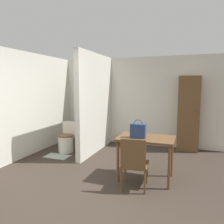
{
  "coord_description": "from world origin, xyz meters",
  "views": [
    {
      "loc": [
        1.53,
        -2.68,
        1.71
      ],
      "look_at": [
        0.06,
        1.43,
        1.18
      ],
      "focal_mm": 35.0,
      "sensor_mm": 36.0,
      "label": 1
    }
  ],
  "objects_px": {
    "dining_table": "(146,143)",
    "toilet": "(67,139)",
    "handbag": "(138,131)",
    "wooden_cabinet": "(189,114)",
    "wooden_chair": "(134,162)"
  },
  "relations": [
    {
      "from": "dining_table",
      "to": "toilet",
      "type": "height_order",
      "value": "dining_table"
    },
    {
      "from": "dining_table",
      "to": "handbag",
      "type": "bearing_deg",
      "value": -142.54
    },
    {
      "from": "dining_table",
      "to": "wooden_cabinet",
      "type": "bearing_deg",
      "value": 71.65
    },
    {
      "from": "wooden_chair",
      "to": "wooden_cabinet",
      "type": "xyz_separation_m",
      "value": [
        0.8,
        2.6,
        0.51
      ]
    },
    {
      "from": "dining_table",
      "to": "wooden_cabinet",
      "type": "xyz_separation_m",
      "value": [
        0.7,
        2.12,
        0.3
      ]
    },
    {
      "from": "wooden_chair",
      "to": "toilet",
      "type": "relative_size",
      "value": 1.17
    },
    {
      "from": "dining_table",
      "to": "wooden_chair",
      "type": "distance_m",
      "value": 0.53
    },
    {
      "from": "wooden_chair",
      "to": "wooden_cabinet",
      "type": "height_order",
      "value": "wooden_cabinet"
    },
    {
      "from": "wooden_chair",
      "to": "handbag",
      "type": "relative_size",
      "value": 2.65
    },
    {
      "from": "toilet",
      "to": "wooden_cabinet",
      "type": "height_order",
      "value": "wooden_cabinet"
    },
    {
      "from": "wooden_chair",
      "to": "toilet",
      "type": "distance_m",
      "value": 2.61
    },
    {
      "from": "dining_table",
      "to": "toilet",
      "type": "relative_size",
      "value": 1.34
    },
    {
      "from": "toilet",
      "to": "wooden_cabinet",
      "type": "distance_m",
      "value": 3.23
    },
    {
      "from": "dining_table",
      "to": "wooden_chair",
      "type": "xyz_separation_m",
      "value": [
        -0.1,
        -0.48,
        -0.21
      ]
    },
    {
      "from": "wooden_cabinet",
      "to": "toilet",
      "type": "bearing_deg",
      "value": -159.14
    }
  ]
}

